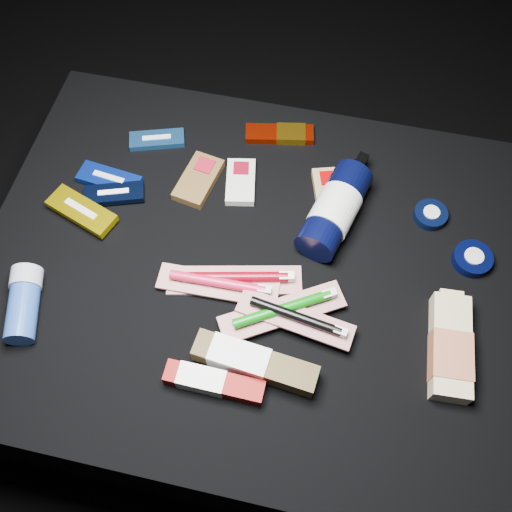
% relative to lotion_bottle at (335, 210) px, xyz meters
% --- Properties ---
extents(ground, '(3.00, 3.00, 0.00)m').
position_rel_lotion_bottle_xyz_m(ground, '(-0.14, -0.13, -0.44)').
color(ground, black).
rests_on(ground, ground).
extents(cloth_table, '(0.98, 0.78, 0.40)m').
position_rel_lotion_bottle_xyz_m(cloth_table, '(-0.14, -0.13, -0.24)').
color(cloth_table, black).
rests_on(cloth_table, ground).
extents(luna_bar_0, '(0.12, 0.07, 0.01)m').
position_rel_lotion_bottle_xyz_m(luna_bar_0, '(-0.38, 0.11, -0.03)').
color(luna_bar_0, '#235EA1').
rests_on(luna_bar_0, cloth_table).
extents(luna_bar_1, '(0.13, 0.06, 0.02)m').
position_rel_lotion_bottle_xyz_m(luna_bar_1, '(-0.44, -0.00, -0.03)').
color(luna_bar_1, '#0D30B8').
rests_on(luna_bar_1, cloth_table).
extents(luna_bar_2, '(0.12, 0.08, 0.02)m').
position_rel_lotion_bottle_xyz_m(luna_bar_2, '(-0.42, -0.04, -0.03)').
color(luna_bar_2, black).
rests_on(luna_bar_2, cloth_table).
extents(luna_bar_3, '(0.14, 0.09, 0.02)m').
position_rel_lotion_bottle_xyz_m(luna_bar_3, '(-0.47, -0.09, -0.02)').
color(luna_bar_3, '#CBB403').
rests_on(luna_bar_3, cloth_table).
extents(clif_bar_0, '(0.08, 0.12, 0.02)m').
position_rel_lotion_bottle_xyz_m(clif_bar_0, '(-0.27, 0.04, -0.03)').
color(clif_bar_0, brown).
rests_on(clif_bar_0, cloth_table).
extents(clif_bar_1, '(0.07, 0.11, 0.02)m').
position_rel_lotion_bottle_xyz_m(clif_bar_1, '(-0.19, 0.05, -0.03)').
color(clif_bar_1, silver).
rests_on(clif_bar_1, cloth_table).
extents(clif_bar_2, '(0.09, 0.12, 0.02)m').
position_rel_lotion_bottle_xyz_m(clif_bar_2, '(-0.02, 0.06, -0.03)').
color(clif_bar_2, '#907A4E').
rests_on(clif_bar_2, cloth_table).
extents(power_bar, '(0.14, 0.07, 0.02)m').
position_rel_lotion_bottle_xyz_m(power_bar, '(-0.13, 0.18, -0.03)').
color(power_bar, maroon).
rests_on(power_bar, cloth_table).
extents(lotion_bottle, '(0.12, 0.25, 0.08)m').
position_rel_lotion_bottle_xyz_m(lotion_bottle, '(0.00, 0.00, 0.00)').
color(lotion_bottle, black).
rests_on(lotion_bottle, cloth_table).
extents(cream_tin_upper, '(0.06, 0.06, 0.02)m').
position_rel_lotion_bottle_xyz_m(cream_tin_upper, '(0.18, 0.05, -0.03)').
color(cream_tin_upper, black).
rests_on(cream_tin_upper, cloth_table).
extents(cream_tin_lower, '(0.07, 0.07, 0.02)m').
position_rel_lotion_bottle_xyz_m(cream_tin_lower, '(0.26, -0.03, -0.03)').
color(cream_tin_lower, black).
rests_on(cream_tin_lower, cloth_table).
extents(bodywash_bottle, '(0.07, 0.19, 0.04)m').
position_rel_lotion_bottle_xyz_m(bodywash_bottle, '(0.23, -0.22, -0.02)').
color(bodywash_bottle, '#CAB487').
rests_on(bodywash_bottle, cloth_table).
extents(deodorant_stick, '(0.09, 0.14, 0.06)m').
position_rel_lotion_bottle_xyz_m(deodorant_stick, '(-0.49, -0.29, -0.01)').
color(deodorant_stick, navy).
rests_on(deodorant_stick, cloth_table).
extents(toothbrush_pack_0, '(0.25, 0.11, 0.03)m').
position_rel_lotion_bottle_xyz_m(toothbrush_pack_0, '(-0.15, -0.16, -0.03)').
color(toothbrush_pack_0, beige).
rests_on(toothbrush_pack_0, cloth_table).
extents(toothbrush_pack_1, '(0.22, 0.06, 0.02)m').
position_rel_lotion_bottle_xyz_m(toothbrush_pack_1, '(-0.17, -0.18, -0.02)').
color(toothbrush_pack_1, silver).
rests_on(toothbrush_pack_1, cloth_table).
extents(toothbrush_pack_2, '(0.22, 0.16, 0.02)m').
position_rel_lotion_bottle_xyz_m(toothbrush_pack_2, '(-0.05, -0.21, -0.02)').
color(toothbrush_pack_2, beige).
rests_on(toothbrush_pack_2, cloth_table).
extents(toothbrush_pack_3, '(0.21, 0.08, 0.02)m').
position_rel_lotion_bottle_xyz_m(toothbrush_pack_3, '(-0.03, -0.22, -0.01)').
color(toothbrush_pack_3, '#BFB5B2').
rests_on(toothbrush_pack_3, cloth_table).
extents(toothpaste_carton_red, '(0.16, 0.04, 0.03)m').
position_rel_lotion_bottle_xyz_m(toothpaste_carton_red, '(-0.15, -0.35, -0.02)').
color(toothpaste_carton_red, '#7B0704').
rests_on(toothpaste_carton_red, cloth_table).
extents(toothpaste_carton_green, '(0.21, 0.07, 0.04)m').
position_rel_lotion_bottle_xyz_m(toothpaste_carton_green, '(-0.09, -0.31, -0.01)').
color(toothpaste_carton_green, '#3B2E13').
rests_on(toothpaste_carton_green, cloth_table).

